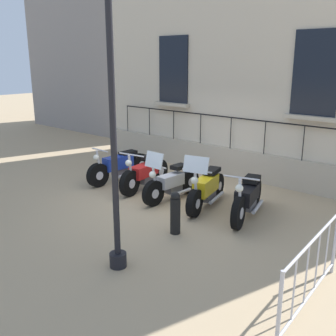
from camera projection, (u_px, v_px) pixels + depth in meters
ground_plane at (172, 198)px, 9.60m from camera, size 60.00×60.00×0.00m
building_facade at (242, 57)px, 10.88m from camera, size 0.82×10.07×6.87m
motorcycle_blue at (120, 166)px, 10.88m from camera, size 2.15×0.64×1.01m
motorcycle_red at (145, 174)px, 10.19m from camera, size 1.95×0.74×1.05m
motorcycle_silver at (171, 183)px, 9.44m from camera, size 1.88×0.62×1.27m
motorcycle_yellow at (206, 189)px, 8.96m from camera, size 1.96×0.78×1.33m
motorcycle_black at (247, 198)px, 8.38m from camera, size 2.01×0.84×1.06m
lamppost at (109, 20)px, 5.45m from camera, size 0.36×1.06×4.97m
crowd_barrier at (312, 269)px, 5.30m from camera, size 2.27×0.18×1.05m
bollard at (175, 213)px, 7.59m from camera, size 0.20×0.20×0.85m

